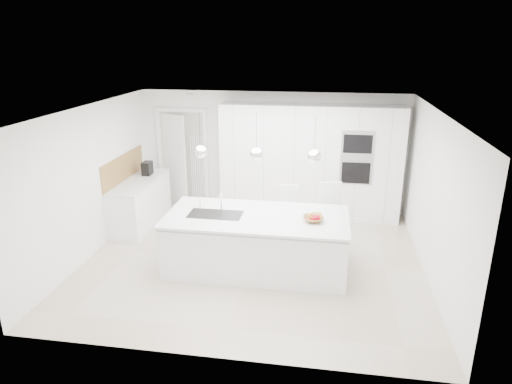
% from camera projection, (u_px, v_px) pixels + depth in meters
% --- Properties ---
extents(floor, '(5.50, 5.50, 0.00)m').
position_uv_depth(floor, '(253.00, 260.00, 7.63)').
color(floor, beige).
rests_on(floor, ground).
extents(wall_back, '(5.50, 0.00, 5.50)m').
position_uv_depth(wall_back, '(272.00, 152.00, 9.56)').
color(wall_back, white).
rests_on(wall_back, ground).
extents(wall_left, '(0.00, 5.00, 5.00)m').
position_uv_depth(wall_left, '(91.00, 181.00, 7.63)').
color(wall_left, white).
rests_on(wall_left, ground).
extents(ceiling, '(5.50, 5.50, 0.00)m').
position_uv_depth(ceiling, '(253.00, 110.00, 6.82)').
color(ceiling, white).
rests_on(ceiling, wall_back).
extents(tall_cabinets, '(3.60, 0.60, 2.30)m').
position_uv_depth(tall_cabinets, '(310.00, 162.00, 9.20)').
color(tall_cabinets, white).
rests_on(tall_cabinets, floor).
extents(oven_stack, '(0.62, 0.04, 1.05)m').
position_uv_depth(oven_stack, '(357.00, 158.00, 8.71)').
color(oven_stack, '#A5A5A8').
rests_on(oven_stack, tall_cabinets).
extents(doorway_frame, '(1.11, 0.08, 2.13)m').
position_uv_depth(doorway_frame, '(183.00, 159.00, 9.90)').
color(doorway_frame, white).
rests_on(doorway_frame, floor).
extents(hallway_door, '(0.76, 0.38, 2.00)m').
position_uv_depth(hallway_door, '(171.00, 160.00, 9.90)').
color(hallway_door, white).
rests_on(hallway_door, floor).
extents(radiator, '(0.32, 0.04, 1.40)m').
position_uv_depth(radiator, '(198.00, 168.00, 9.90)').
color(radiator, white).
rests_on(radiator, floor).
extents(left_base_cabinets, '(0.60, 1.80, 0.86)m').
position_uv_depth(left_base_cabinets, '(140.00, 203.00, 8.98)').
color(left_base_cabinets, white).
rests_on(left_base_cabinets, floor).
extents(left_worktop, '(0.62, 1.82, 0.04)m').
position_uv_depth(left_worktop, '(139.00, 182.00, 8.83)').
color(left_worktop, white).
rests_on(left_worktop, left_base_cabinets).
extents(oak_backsplash, '(0.02, 1.80, 0.50)m').
position_uv_depth(oak_backsplash, '(123.00, 168.00, 8.79)').
color(oak_backsplash, olive).
rests_on(oak_backsplash, wall_left).
extents(island_base, '(2.80, 1.20, 0.86)m').
position_uv_depth(island_base, '(256.00, 244.00, 7.19)').
color(island_base, white).
rests_on(island_base, floor).
extents(island_worktop, '(2.84, 1.40, 0.04)m').
position_uv_depth(island_worktop, '(257.00, 217.00, 7.09)').
color(island_worktop, white).
rests_on(island_worktop, island_base).
extents(island_sink, '(0.84, 0.44, 0.18)m').
position_uv_depth(island_sink, '(215.00, 219.00, 7.16)').
color(island_sink, '#3F3F42').
rests_on(island_sink, island_worktop).
extents(island_tap, '(0.02, 0.02, 0.30)m').
position_uv_depth(island_tap, '(221.00, 201.00, 7.27)').
color(island_tap, white).
rests_on(island_tap, island_worktop).
extents(pendant_left, '(0.20, 0.20, 0.20)m').
position_uv_depth(pendant_left, '(201.00, 152.00, 6.85)').
color(pendant_left, white).
rests_on(pendant_left, ceiling).
extents(pendant_mid, '(0.20, 0.20, 0.20)m').
position_uv_depth(pendant_mid, '(256.00, 154.00, 6.72)').
color(pendant_mid, white).
rests_on(pendant_mid, ceiling).
extents(pendant_right, '(0.20, 0.20, 0.20)m').
position_uv_depth(pendant_right, '(314.00, 156.00, 6.59)').
color(pendant_right, white).
rests_on(pendant_right, ceiling).
extents(fruit_bowl, '(0.36, 0.36, 0.08)m').
position_uv_depth(fruit_bowl, '(313.00, 219.00, 6.86)').
color(fruit_bowl, olive).
rests_on(fruit_bowl, island_worktop).
extents(espresso_machine, '(0.16, 0.25, 0.27)m').
position_uv_depth(espresso_machine, '(147.00, 168.00, 9.17)').
color(espresso_machine, black).
rests_on(espresso_machine, left_worktop).
extents(bar_stool_left, '(0.43, 0.55, 1.09)m').
position_uv_depth(bar_stool_left, '(288.00, 217.00, 7.96)').
color(bar_stool_left, white).
rests_on(bar_stool_left, floor).
extents(bar_stool_right, '(0.54, 0.65, 1.21)m').
position_uv_depth(bar_stool_right, '(329.00, 219.00, 7.72)').
color(bar_stool_right, white).
rests_on(bar_stool_right, floor).
extents(apple_a, '(0.08, 0.08, 0.08)m').
position_uv_depth(apple_a, '(316.00, 218.00, 6.82)').
color(apple_a, red).
rests_on(apple_a, fruit_bowl).
extents(apple_b, '(0.08, 0.08, 0.08)m').
position_uv_depth(apple_b, '(314.00, 218.00, 6.82)').
color(apple_b, red).
rests_on(apple_b, fruit_bowl).
extents(apple_c, '(0.08, 0.08, 0.08)m').
position_uv_depth(apple_c, '(312.00, 217.00, 6.83)').
color(apple_c, red).
rests_on(apple_c, fruit_bowl).
extents(apple_extra_3, '(0.08, 0.08, 0.08)m').
position_uv_depth(apple_extra_3, '(318.00, 218.00, 6.82)').
color(apple_extra_3, red).
rests_on(apple_extra_3, fruit_bowl).
extents(banana_bunch, '(0.22, 0.16, 0.20)m').
position_uv_depth(banana_bunch, '(315.00, 215.00, 6.81)').
color(banana_bunch, gold).
rests_on(banana_bunch, fruit_bowl).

